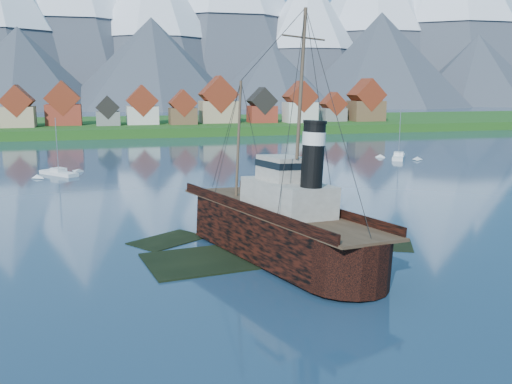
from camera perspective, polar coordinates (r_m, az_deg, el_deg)
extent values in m
plane|color=#1B344D|center=(60.12, 0.45, -5.77)|extent=(1400.00, 1400.00, 0.00)
cube|color=black|center=(57.66, -1.92, -6.83)|extent=(19.08, 11.42, 1.00)
cube|color=black|center=(65.62, 4.60, -4.73)|extent=(15.15, 9.76, 1.00)
cube|color=black|center=(69.07, 0.09, -3.82)|extent=(11.45, 9.06, 1.00)
cube|color=black|center=(63.46, 11.25, -5.49)|extent=(10.27, 8.34, 1.00)
cube|color=black|center=(64.33, -8.77, -5.16)|extent=(9.42, 8.68, 1.00)
cube|color=black|center=(69.91, 11.32, -3.92)|extent=(6.00, 4.00, 1.00)
cube|color=#134012|center=(226.76, -10.99, 6.20)|extent=(600.00, 80.00, 3.20)
cube|color=#3F3D38|center=(188.99, -10.18, 5.37)|extent=(600.00, 2.50, 2.00)
cube|color=tan|center=(207.76, -22.65, 6.95)|extent=(10.50, 9.00, 6.80)
cube|color=maroon|center=(207.55, -22.76, 8.41)|extent=(10.69, 9.18, 10.69)
cube|color=maroon|center=(212.32, -18.68, 7.33)|extent=(12.00, 8.50, 7.20)
cube|color=maroon|center=(212.11, -18.77, 8.88)|extent=(12.22, 8.67, 12.22)
cube|color=slate|center=(206.94, -14.57, 7.14)|extent=(8.00, 7.00, 4.80)
cube|color=black|center=(206.76, -14.62, 8.20)|extent=(8.15, 7.14, 8.15)
cube|color=beige|center=(210.30, -11.29, 7.55)|extent=(11.00, 9.50, 6.40)
cube|color=maroon|center=(210.10, -11.34, 8.96)|extent=(11.20, 9.69, 11.20)
cube|color=brown|center=(207.70, -7.33, 7.55)|extent=(9.50, 8.00, 5.80)
cube|color=maroon|center=(207.50, -7.36, 8.82)|extent=(9.67, 8.16, 9.67)
cube|color=tan|center=(214.83, -3.77, 8.01)|extent=(13.50, 10.00, 8.00)
cube|color=maroon|center=(214.63, -3.79, 9.72)|extent=(13.75, 10.20, 13.75)
cube|color=maroon|center=(215.62, 0.60, 7.80)|extent=(10.00, 8.50, 6.20)
cube|color=black|center=(215.43, 0.60, 9.10)|extent=(10.18, 8.67, 10.18)
cube|color=beige|center=(216.88, 4.42, 7.96)|extent=(11.50, 9.00, 7.50)
cube|color=maroon|center=(216.69, 4.44, 9.49)|extent=(11.71, 9.18, 11.71)
cube|color=slate|center=(226.01, 7.70, 7.68)|extent=(9.00, 7.50, 5.00)
cube|color=maroon|center=(225.83, 7.73, 8.73)|extent=(9.16, 7.65, 9.16)
cube|color=brown|center=(229.41, 10.93, 7.98)|extent=(12.50, 10.00, 7.80)
cube|color=maroon|center=(229.22, 10.99, 9.52)|extent=(12.73, 10.20, 12.73)
cone|color=#2D333D|center=(555.72, -18.11, 17.54)|extent=(210.00, 210.00, 180.00)
cone|color=#2D333D|center=(530.25, -10.26, 16.33)|extent=(170.00, 170.00, 145.00)
cone|color=#2D333D|center=(587.72, -3.55, 18.61)|extent=(240.00, 240.00, 200.00)
cone|color=#2D333D|center=(549.58, 5.11, 15.20)|extent=(150.00, 150.00, 125.00)
cone|color=white|center=(552.12, 5.16, 17.79)|extent=(93.00, 93.00, 75.00)
cone|color=#2D333D|center=(610.22, 11.54, 16.71)|extent=(200.00, 200.00, 170.00)
cone|color=#2D333D|center=(637.55, 18.96, 17.00)|extent=(230.00, 230.00, 190.00)
cone|color=#2D333D|center=(700.06, 22.41, 14.72)|extent=(180.00, 180.00, 155.00)
cone|color=white|center=(703.32, 22.60, 17.23)|extent=(111.60, 111.60, 93.00)
cone|color=#2D333D|center=(433.21, -22.52, 11.23)|extent=(120.00, 120.00, 58.00)
cone|color=#2D333D|center=(426.29, -10.31, 12.42)|extent=(136.00, 136.00, 66.00)
cone|color=#2D333D|center=(446.56, 1.51, 11.47)|extent=(110.00, 110.00, 50.00)
cone|color=#2D333D|center=(477.27, 12.31, 12.69)|extent=(150.00, 150.00, 75.00)
cone|color=#2D333D|center=(524.65, 21.19, 11.20)|extent=(124.00, 124.00, 60.00)
cube|color=black|center=(57.06, 2.00, -4.21)|extent=(7.39, 21.29, 4.44)
cone|color=black|center=(70.03, -1.26, -1.40)|extent=(7.39, 7.39, 7.39)
cylinder|color=black|center=(47.39, 5.75, -7.40)|extent=(7.39, 7.39, 4.44)
cube|color=#4C3826|center=(56.51, 2.01, -1.93)|extent=(7.24, 28.09, 0.26)
cube|color=black|center=(55.50, -1.49, -1.66)|extent=(0.21, 27.20, 0.95)
cube|color=black|center=(57.51, 5.40, -1.27)|extent=(0.21, 27.20, 0.95)
cube|color=#ADA89E|center=(54.70, 2.50, -0.66)|extent=(5.49, 8.98, 3.17)
cube|color=#ADA89E|center=(55.22, 2.20, 2.34)|extent=(3.80, 4.22, 2.32)
cylinder|color=black|center=(50.69, 3.72, 3.62)|extent=(2.01, 2.01, 5.91)
cylinder|color=silver|center=(50.53, 3.74, 5.28)|extent=(2.11, 2.11, 1.16)
cylinder|color=#473828|center=(63.55, -0.16, 5.37)|extent=(0.30, 0.30, 12.67)
cylinder|color=#473828|center=(52.62, 2.95, 10.69)|extent=(0.34, 0.34, 13.73)
cube|color=silver|center=(115.30, -19.12, 1.66)|extent=(7.64, 8.73, 1.18)
cube|color=silver|center=(115.16, -19.15, 2.12)|extent=(3.23, 3.32, 0.69)
cylinder|color=gray|center=(114.60, -19.30, 4.47)|extent=(0.14, 0.14, 10.20)
cube|color=silver|center=(137.08, 14.06, 3.29)|extent=(7.06, 9.34, 1.34)
cube|color=silver|center=(136.95, 14.08, 3.73)|extent=(3.19, 3.37, 0.78)
cylinder|color=gray|center=(136.43, 14.19, 6.00)|extent=(0.16, 0.16, 11.65)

